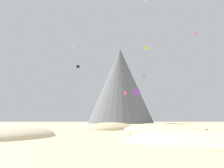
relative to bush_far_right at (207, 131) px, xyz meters
The scene contains 15 objects.
ground_plane 13.49m from the bush_far_right, 151.06° to the right, with size 400.00×400.00×0.00m, color beige.
dune_foreground_right 8.18m from the bush_far_right, 153.16° to the left, with size 20.53×8.30×3.48m, color #CCBA8E.
dune_midground 13.09m from the bush_far_right, 118.36° to the right, with size 18.89×13.83×2.40m, color beige.
dune_back_low 23.69m from the bush_far_right, 133.32° to the left, with size 14.26×12.14×3.51m, color #C6B284.
bush_far_right is the anchor object (origin of this frame).
bush_ridge_crest 7.39m from the bush_far_right, 111.79° to the right, with size 2.30×2.30×1.07m, color #477238.
bush_far_left 14.52m from the bush_far_right, 159.55° to the right, with size 1.19×1.19×0.54m, color #668C4C.
rock_massif 103.40m from the bush_far_right, 94.46° to the left, with size 62.63×62.63×54.02m.
kite_rainbow_high 45.20m from the bush_far_right, 64.52° to the left, with size 1.37×0.51×1.36m.
kite_teal_mid 57.32m from the bush_far_right, 90.59° to the left, with size 0.92×0.60×1.00m.
kite_violet_low 24.32m from the bush_far_right, 113.08° to the left, with size 1.98×1.00×4.23m.
kite_pink_high 72.18m from the bush_far_right, 122.87° to the left, with size 1.28×1.99×1.85m.
kite_black_mid 63.56m from the bush_far_right, 121.99° to the left, with size 1.29×1.33×2.93m.
kite_yellow_high 59.00m from the bush_far_right, 89.61° to the left, with size 2.10×1.99×2.03m.
kite_magenta_low 47.28m from the bush_far_right, 102.64° to the left, with size 1.36×1.35×1.24m.
Camera 1 is at (-4.83, -26.63, 2.40)m, focal length 30.48 mm.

